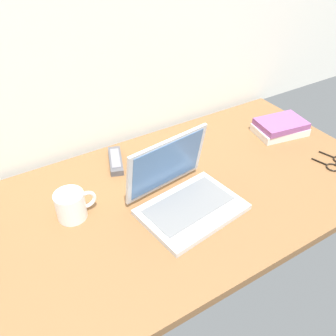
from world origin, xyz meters
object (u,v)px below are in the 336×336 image
at_px(remote_control_near, 116,161).
at_px(eyeglasses, 335,163).
at_px(coffee_mug, 72,205).
at_px(book_stack, 280,127).
at_px(laptop, 183,193).

relative_size(remote_control_near, eyeglasses, 1.33).
xyz_separation_m(remote_control_near, eyeglasses, (0.69, -0.43, -0.01)).
relative_size(coffee_mug, remote_control_near, 0.77).
xyz_separation_m(coffee_mug, book_stack, (0.91, 0.02, -0.02)).
bearing_deg(book_stack, coffee_mug, -178.61).
height_order(coffee_mug, remote_control_near, coffee_mug).
height_order(coffee_mug, eyeglasses, coffee_mug).
xyz_separation_m(remote_control_near, book_stack, (0.68, -0.16, 0.02)).
relative_size(laptop, book_stack, 1.47).
bearing_deg(coffee_mug, laptop, -22.51).
bearing_deg(coffee_mug, eyeglasses, -14.83).
bearing_deg(remote_control_near, laptop, -74.09).
distance_m(coffee_mug, remote_control_near, 0.30).
bearing_deg(remote_control_near, book_stack, -13.52).
distance_m(laptop, eyeglasses, 0.62).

